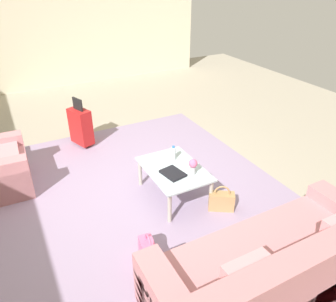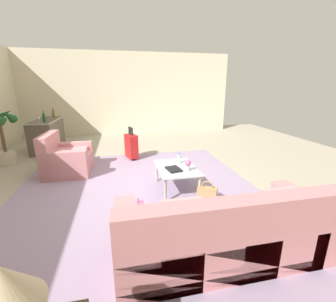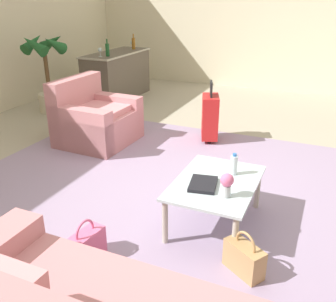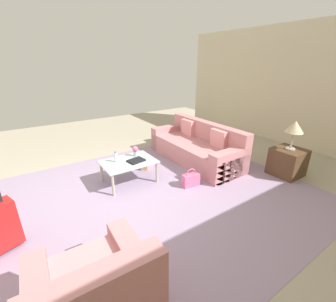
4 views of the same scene
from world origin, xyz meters
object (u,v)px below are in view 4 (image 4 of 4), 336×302
Objects in this scene: couch at (198,148)px; armchair at (96,299)px; water_bottle at (116,157)px; handbag_tan at (144,162)px; side_table at (287,162)px; table_lamp at (295,128)px; handbag_pink at (191,180)px; coffee_table at (129,164)px; flower_vase at (135,150)px; coffee_table_book at (136,160)px.

couch is 2.34× the size of armchair.
armchair reaches higher than water_bottle.
armchair is 3.16m from handbag_tan.
water_bottle is 0.36× the size of side_table.
water_bottle is 0.35× the size of table_lamp.
table_lamp is (-4.10, -0.67, 0.70)m from armchair.
couch is 1.28m from handbag_pink.
coffee_table is 4.75× the size of flower_vase.
water_bottle is (-1.10, -2.27, 0.23)m from armchair.
handbag_pink is at bearing -20.68° from table_lamp.
flower_vase is 0.59m from handbag_tan.
table_lamp is 2.23m from handbag_pink.
coffee_table_book is at bearing 49.09° from handbag_tan.
coffee_table_book is (-1.42, -2.09, 0.15)m from armchair.
coffee_table_book is at bearing 6.12° from couch.
armchair is 2.53m from coffee_table_book.
handbag_tan is (-0.53, -0.40, -0.25)m from coffee_table.
side_table is at bearing 0.00° from table_lamp.
side_table is 2.96m from handbag_tan.
table_lamp is 3.08m from handbag_tan.
side_table is (-2.80, 1.50, -0.10)m from coffee_table.
coffee_table_book is at bearing 150.64° from water_bottle.
flower_vase is at bearing -123.24° from armchair.
table_lamp reaches higher than coffee_table.
handbag_pink is 1.22m from handbag_tan.
coffee_table is 0.16m from coffee_table_book.
flower_vase is at bearing -32.60° from table_lamp.
coffee_table_book reaches higher than handbag_tan.
couch is at bearing 178.19° from flower_vase.
side_table is at bearing 147.40° from flower_vase.
coffee_table_book is 0.27m from flower_vase.
table_lamp is at bearing 147.40° from flower_vase.
couch is at bearing -136.35° from handbag_pink.
couch is 11.54× the size of water_bottle.
table_lamp is (-1.00, 1.60, 0.70)m from couch.
table_lamp is at bearing -170.69° from armchair.
water_bottle is 3.41m from side_table.
water_bottle is 0.57× the size of handbag_pink.
coffee_table_book is at bearing 66.50° from flower_vase.
coffee_table is 0.71m from handbag_tan.
couch is 1.89m from side_table.
coffee_table_book is 0.71m from handbag_tan.
coffee_table_book reaches higher than coffee_table.
flower_vase is 3.08m from side_table.
armchair is (3.10, 2.27, 0.00)m from couch.
couch reaches higher than coffee_table.
flower_vase reaches higher than water_bottle.
coffee_table_book is 0.52× the size of table_lamp.
couch is at bearing 166.83° from handbag_tan.
armchair is at bearing 32.63° from handbag_pink.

